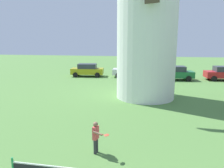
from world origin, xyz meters
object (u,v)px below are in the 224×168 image
object	(u,v)px
parked_car_mustard	(87,70)
parked_car_green	(174,73)
parked_car_silver	(131,70)
player_far	(96,136)

from	to	relation	value
parked_car_mustard	parked_car_green	bearing A→B (deg)	-3.69
parked_car_silver	parked_car_green	distance (m)	5.10
parked_car_mustard	parked_car_green	size ratio (longest dim) A/B	0.95
parked_car_mustard	parked_car_green	world-z (taller)	same
parked_car_silver	parked_car_green	world-z (taller)	same
player_far	parked_car_mustard	distance (m)	19.10
parked_car_green	player_far	bearing A→B (deg)	-104.35
player_far	parked_car_silver	size ratio (longest dim) A/B	0.29
player_far	parked_car_green	distance (m)	18.07
player_far	parked_car_silver	world-z (taller)	parked_car_silver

